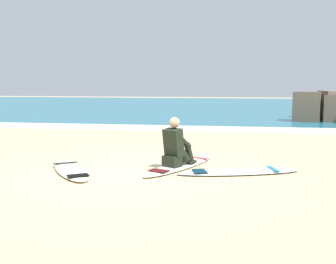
{
  "coord_description": "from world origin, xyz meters",
  "views": [
    {
      "loc": [
        2.0,
        -7.17,
        1.68
      ],
      "look_at": [
        0.47,
        1.97,
        0.55
      ],
      "focal_mm": 43.35,
      "sensor_mm": 36.0,
      "label": 1
    }
  ],
  "objects_px": {
    "surfer_seated": "(176,147)",
    "surfboard_spare_far": "(239,172)",
    "surfboard_main": "(181,165)",
    "surfboard_spare_near": "(71,170)"
  },
  "relations": [
    {
      "from": "surfer_seated",
      "to": "surfboard_spare_near",
      "type": "bearing_deg",
      "value": -162.04
    },
    {
      "from": "surfboard_spare_far",
      "to": "surfer_seated",
      "type": "bearing_deg",
      "value": 169.61
    },
    {
      "from": "surfboard_main",
      "to": "surfboard_spare_far",
      "type": "bearing_deg",
      "value": -20.44
    },
    {
      "from": "surfboard_main",
      "to": "surfboard_spare_near",
      "type": "bearing_deg",
      "value": -157.41
    },
    {
      "from": "surfer_seated",
      "to": "surfboard_spare_far",
      "type": "distance_m",
      "value": 1.3
    },
    {
      "from": "surfer_seated",
      "to": "surfboard_spare_far",
      "type": "height_order",
      "value": "surfer_seated"
    },
    {
      "from": "surfboard_spare_near",
      "to": "surfboard_spare_far",
      "type": "distance_m",
      "value": 3.16
    },
    {
      "from": "surfer_seated",
      "to": "surfboard_spare_near",
      "type": "xyz_separation_m",
      "value": [
        -1.92,
        -0.62,
        -0.4
      ]
    },
    {
      "from": "surfer_seated",
      "to": "surfboard_spare_near",
      "type": "distance_m",
      "value": 2.05
    },
    {
      "from": "surfboard_spare_near",
      "to": "surfboard_spare_far",
      "type": "height_order",
      "value": "same"
    }
  ]
}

